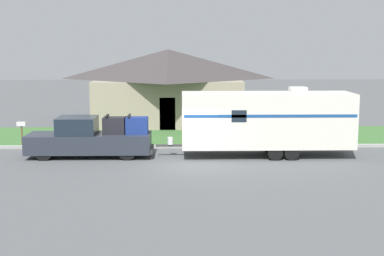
{
  "coord_description": "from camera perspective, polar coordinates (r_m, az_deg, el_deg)",
  "views": [
    {
      "loc": [
        -0.51,
        -24.08,
        5.39
      ],
      "look_at": [
        0.1,
        1.56,
        1.4
      ],
      "focal_mm": 50.0,
      "sensor_mm": 36.0,
      "label": 1
    }
  ],
  "objects": [
    {
      "name": "lawn_strip",
      "position": [
        31.94,
        -0.42,
        -0.84
      ],
      "size": [
        80.0,
        7.0,
        0.03
      ],
      "color": "#3D6B33",
      "rests_on": "ground_plane"
    },
    {
      "name": "mailbox",
      "position": [
        30.27,
        -17.72,
        0.07
      ],
      "size": [
        0.48,
        0.2,
        1.29
      ],
      "color": "brown",
      "rests_on": "ground_plane"
    },
    {
      "name": "curb_strip",
      "position": [
        28.34,
        -0.3,
        -1.98
      ],
      "size": [
        80.0,
        0.3,
        0.14
      ],
      "color": "#999993",
      "rests_on": "ground_plane"
    },
    {
      "name": "pickup_truck",
      "position": [
        26.38,
        -10.75,
        -1.1
      ],
      "size": [
        6.07,
        1.92,
        2.06
      ],
      "color": "black",
      "rests_on": "ground_plane"
    },
    {
      "name": "house_across_street",
      "position": [
        37.46,
        -2.53,
        4.64
      ],
      "size": [
        10.58,
        8.04,
        5.1
      ],
      "color": "gray",
      "rests_on": "ground_plane"
    },
    {
      "name": "travel_trailer",
      "position": [
        26.23,
        8.0,
        0.87
      ],
      "size": [
        9.54,
        2.31,
        3.39
      ],
      "color": "black",
      "rests_on": "ground_plane"
    },
    {
      "name": "ground_plane",
      "position": [
        24.68,
        -0.14,
        -3.77
      ],
      "size": [
        120.0,
        120.0,
        0.0
      ],
      "primitive_type": "plane",
      "color": "#515456"
    }
  ]
}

